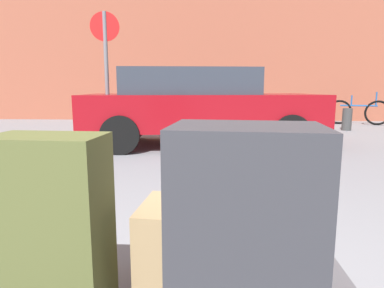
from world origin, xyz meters
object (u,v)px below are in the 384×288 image
bicycle_leaning (358,112)px  no_parking_sign (106,65)px  suitcase_olive_front_left (51,224)px  parked_car (199,105)px  bollard_kerb_near (289,119)px  duffel_bag_tan_stacked_top (219,249)px  bollard_kerb_mid (347,119)px  suitcase_charcoal_rear_left (244,240)px

bicycle_leaning → no_parking_sign: bearing=-145.6°
suitcase_olive_front_left → parked_car: size_ratio=0.13×
parked_car → bollard_kerb_near: 3.31m
parked_car → duffel_bag_tan_stacked_top: bearing=-87.0°
bollard_kerb_mid → no_parking_sign: (-5.31, -2.81, 1.18)m
suitcase_charcoal_rear_left → bollard_kerb_near: bearing=81.7°
bicycle_leaning → bollard_kerb_mid: bearing=-121.5°
suitcase_olive_front_left → bollard_kerb_near: (2.51, 7.74, -0.35)m
parked_car → bollard_kerb_mid: size_ratio=7.92×
parked_car → bollard_kerb_mid: bearing=33.1°
suitcase_charcoal_rear_left → no_parking_sign: size_ratio=0.27×
bollard_kerb_mid → duffel_bag_tan_stacked_top: bearing=-114.2°
bollard_kerb_near → bollard_kerb_mid: 1.47m
bollard_kerb_near → bollard_kerb_mid: bearing=0.0°
duffel_bag_tan_stacked_top → bollard_kerb_mid: size_ratio=1.00×
duffel_bag_tan_stacked_top → no_parking_sign: bearing=116.4°
suitcase_charcoal_rear_left → no_parking_sign: 5.49m
suitcase_charcoal_rear_left → duffel_bag_tan_stacked_top: bearing=108.5°
duffel_bag_tan_stacked_top → bollard_kerb_near: duffel_bag_tan_stacked_top is taller
parked_car → bicycle_leaning: (4.56, 3.82, -0.39)m
suitcase_charcoal_rear_left → parked_car: (-0.34, 5.47, 0.10)m
bollard_kerb_near → duffel_bag_tan_stacked_top: bearing=-104.4°
parked_car → suitcase_olive_front_left: bearing=-93.0°
no_parking_sign → suitcase_charcoal_rear_left: bearing=-68.9°
suitcase_charcoal_rear_left → bollard_kerb_near: suitcase_charcoal_rear_left is taller
duffel_bag_tan_stacked_top → suitcase_olive_front_left: 0.58m
bollard_kerb_near → no_parking_sign: no_parking_sign is taller
suitcase_charcoal_rear_left → bollard_kerb_near: (1.89, 7.88, -0.38)m
suitcase_charcoal_rear_left → bollard_kerb_mid: (3.36, 7.88, -0.38)m
duffel_bag_tan_stacked_top → bollard_kerb_near: 7.86m
suitcase_charcoal_rear_left → bollard_kerb_mid: suitcase_charcoal_rear_left is taller
duffel_bag_tan_stacked_top → bollard_kerb_mid: bearing=70.7°
duffel_bag_tan_stacked_top → bollard_kerb_near: size_ratio=1.00×
suitcase_olive_front_left → no_parking_sign: 5.17m
suitcase_olive_front_left → bollard_kerb_mid: (3.98, 7.74, -0.35)m
suitcase_olive_front_left → no_parking_sign: (-1.33, 4.92, 0.83)m
no_parking_sign → suitcase_olive_front_left: bearing=-74.8°
no_parking_sign → duffel_bag_tan_stacked_top: bearing=-68.5°
bollard_kerb_mid → parked_car: bearing=-146.9°
suitcase_charcoal_rear_left → suitcase_olive_front_left: bearing=172.3°
bicycle_leaning → suitcase_olive_front_left: bearing=-117.9°
duffel_bag_tan_stacked_top → bicycle_leaning: (4.29, 9.03, -0.13)m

